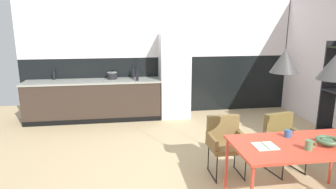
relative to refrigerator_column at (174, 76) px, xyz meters
name	(u,v)px	position (x,y,z in m)	size (l,w,h in m)	color
ground_plane	(198,186)	(-0.21, -3.05, -0.93)	(9.01, 9.01, 0.00)	tan
back_wall_splashback_dark	(163,85)	(-0.21, 0.36, -0.27)	(6.34, 0.12, 1.33)	black
back_wall_panel_upper	(163,28)	(-0.21, 0.36, 1.06)	(6.34, 0.12, 1.33)	white
kitchen_counter	(94,100)	(-1.79, 0.00, -0.49)	(2.91, 0.63, 0.88)	#342820
refrigerator_column	(174,76)	(0.00, 0.00, 0.00)	(0.66, 0.60, 1.86)	silver
dining_table	(300,148)	(0.81, -3.59, -0.23)	(1.51, 0.79, 0.76)	#DC452E
armchair_far_side	(283,136)	(1.10, -2.76, -0.42)	(0.56, 0.55, 0.81)	brown
armchair_corner_seat	(225,138)	(0.25, -2.74, -0.41)	(0.49, 0.47, 0.81)	brown
fruit_bowl	(327,141)	(1.08, -3.66, -0.12)	(0.26, 0.26, 0.08)	#4C704C
open_book	(265,146)	(0.38, -3.60, -0.17)	(0.24, 0.22, 0.02)	white
mug_white_ceramic	(309,145)	(0.80, -3.75, -0.12)	(0.13, 0.08, 0.11)	#5B8456
mug_short_terracotta	(288,133)	(0.78, -3.38, -0.13)	(0.12, 0.08, 0.09)	#335B93
cooking_pot	(112,76)	(-1.38, 0.12, 0.03)	(0.22, 0.22, 0.18)	black
bottle_wine_green	(54,75)	(-2.64, 0.23, 0.06)	(0.06, 0.06, 0.26)	black
bottle_oil_tall	(133,73)	(-0.91, 0.14, 0.07)	(0.07, 0.07, 0.28)	black
bottle_spice_small	(137,76)	(-0.84, -0.16, 0.05)	(0.06, 0.06, 0.26)	black
pendant_lamp_over_table_near	(285,61)	(0.51, -3.63, 0.76)	(0.28, 0.28, 1.03)	black
pendant_lamp_over_table_far	(335,67)	(1.11, -3.59, 0.69)	(0.36, 0.36, 1.12)	black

